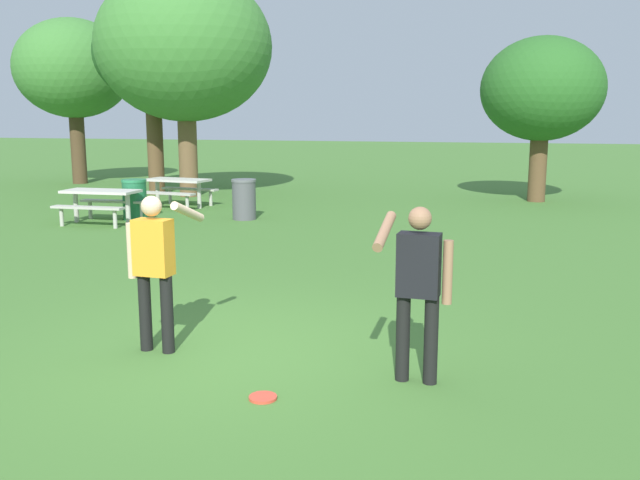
# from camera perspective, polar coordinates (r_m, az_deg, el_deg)

# --- Properties ---
(ground_plane) EXTENTS (120.00, 120.00, 0.00)m
(ground_plane) POSITION_cam_1_polar(r_m,az_deg,el_deg) (7.28, -7.90, -9.29)
(ground_plane) COLOR #447530
(person_thrower) EXTENTS (0.63, 0.67, 1.64)m
(person_thrower) POSITION_cam_1_polar(r_m,az_deg,el_deg) (7.21, -13.66, -1.74)
(person_thrower) COLOR black
(person_thrower) RESTS_ON ground
(person_catcher) EXTENTS (0.63, 0.67, 1.64)m
(person_catcher) POSITION_cam_1_polar(r_m,az_deg,el_deg) (6.23, 8.20, -3.43)
(person_catcher) COLOR black
(person_catcher) RESTS_ON ground
(frisbee) EXTENTS (0.25, 0.25, 0.03)m
(frisbee) POSITION_cam_1_polar(r_m,az_deg,el_deg) (6.12, -4.80, -12.99)
(frisbee) COLOR #E04733
(frisbee) RESTS_ON ground
(picnic_table_near) EXTENTS (1.76, 1.49, 0.77)m
(picnic_table_near) POSITION_cam_1_polar(r_m,az_deg,el_deg) (16.42, -17.82, 3.28)
(picnic_table_near) COLOR beige
(picnic_table_near) RESTS_ON ground
(picnic_table_far) EXTENTS (1.85, 1.60, 0.77)m
(picnic_table_far) POSITION_cam_1_polar(r_m,az_deg,el_deg) (18.84, -11.80, 4.40)
(picnic_table_far) COLOR beige
(picnic_table_far) RESTS_ON ground
(trash_can_beside_table) EXTENTS (0.59, 0.59, 0.96)m
(trash_can_beside_table) POSITION_cam_1_polar(r_m,az_deg,el_deg) (16.82, -15.23, 3.29)
(trash_can_beside_table) COLOR #1E663D
(trash_can_beside_table) RESTS_ON ground
(trash_can_further_along) EXTENTS (0.59, 0.59, 0.96)m
(trash_can_further_along) POSITION_cam_1_polar(r_m,az_deg,el_deg) (16.37, -6.37, 3.41)
(trash_can_further_along) COLOR #515156
(trash_can_further_along) RESTS_ON ground
(tree_tall_left) EXTENTS (4.11, 4.11, 5.86)m
(tree_tall_left) POSITION_cam_1_polar(r_m,az_deg,el_deg) (26.60, -19.93, 13.26)
(tree_tall_left) COLOR #4C3823
(tree_tall_left) RESTS_ON ground
(tree_broad_center) EXTENTS (3.51, 3.51, 5.83)m
(tree_broad_center) POSITION_cam_1_polar(r_m,az_deg,el_deg) (22.22, -13.92, 14.78)
(tree_broad_center) COLOR brown
(tree_broad_center) RESTS_ON ground
(tree_far_right) EXTENTS (5.22, 5.22, 6.70)m
(tree_far_right) POSITION_cam_1_polar(r_m,az_deg,el_deg) (21.43, -11.28, 15.55)
(tree_far_right) COLOR brown
(tree_far_right) RESTS_ON ground
(tree_slender_mid) EXTENTS (3.43, 3.43, 4.65)m
(tree_slender_mid) POSITION_cam_1_polar(r_m,az_deg,el_deg) (20.63, 18.08, 11.83)
(tree_slender_mid) COLOR brown
(tree_slender_mid) RESTS_ON ground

